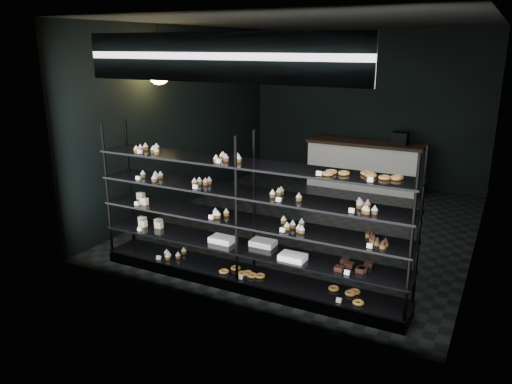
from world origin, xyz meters
TOP-DOWN VIEW (x-y plane):
  - room at (0.00, 0.00)m, footprint 5.01×6.01m
  - display_shelf at (0.05, -2.45)m, footprint 4.00×0.50m
  - signage at (0.00, -2.93)m, footprint 3.30×0.05m
  - pendant_lamp at (-2.20, -1.06)m, footprint 0.35×0.35m
  - service_counter at (0.17, 2.50)m, footprint 2.35×0.65m

SIDE VIEW (x-z plane):
  - service_counter at x=0.17m, z-range -0.11..1.12m
  - display_shelf at x=0.05m, z-range -0.33..1.58m
  - room at x=0.00m, z-range 0.00..3.20m
  - pendant_lamp at x=-2.20m, z-range 2.00..2.90m
  - signage at x=0.00m, z-range 2.50..3.00m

